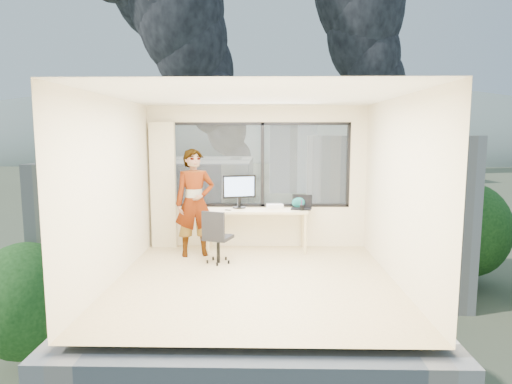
{
  "coord_description": "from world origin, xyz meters",
  "views": [
    {
      "loc": [
        0.14,
        -6.04,
        2.08
      ],
      "look_at": [
        0.0,
        1.0,
        1.15
      ],
      "focal_mm": 30.65,
      "sensor_mm": 36.0,
      "label": 1
    }
  ],
  "objects_px": {
    "game_console": "(275,206)",
    "handbag": "(299,203)",
    "desk": "(257,230)",
    "person": "(195,203)",
    "laptop": "(301,203)",
    "monitor": "(239,191)",
    "chair": "(218,236)"
  },
  "relations": [
    {
      "from": "laptop",
      "to": "handbag",
      "type": "height_order",
      "value": "laptop"
    },
    {
      "from": "laptop",
      "to": "game_console",
      "type": "bearing_deg",
      "value": 172.97
    },
    {
      "from": "game_console",
      "to": "handbag",
      "type": "bearing_deg",
      "value": -9.9
    },
    {
      "from": "monitor",
      "to": "handbag",
      "type": "distance_m",
      "value": 1.11
    },
    {
      "from": "chair",
      "to": "monitor",
      "type": "relative_size",
      "value": 1.46
    },
    {
      "from": "game_console",
      "to": "handbag",
      "type": "height_order",
      "value": "handbag"
    },
    {
      "from": "desk",
      "to": "monitor",
      "type": "distance_m",
      "value": 0.77
    },
    {
      "from": "desk",
      "to": "handbag",
      "type": "distance_m",
      "value": 0.91
    },
    {
      "from": "game_console",
      "to": "desk",
      "type": "bearing_deg",
      "value": -157.08
    },
    {
      "from": "chair",
      "to": "handbag",
      "type": "xyz_separation_m",
      "value": [
        1.38,
        0.95,
        0.4
      ]
    },
    {
      "from": "person",
      "to": "game_console",
      "type": "relative_size",
      "value": 6.27
    },
    {
      "from": "chair",
      "to": "laptop",
      "type": "height_order",
      "value": "laptop"
    },
    {
      "from": "person",
      "to": "monitor",
      "type": "xyz_separation_m",
      "value": [
        0.73,
        0.5,
        0.14
      ]
    },
    {
      "from": "person",
      "to": "monitor",
      "type": "height_order",
      "value": "person"
    },
    {
      "from": "game_console",
      "to": "handbag",
      "type": "distance_m",
      "value": 0.44
    },
    {
      "from": "person",
      "to": "chair",
      "type": "bearing_deg",
      "value": -60.88
    },
    {
      "from": "person",
      "to": "desk",
      "type": "bearing_deg",
      "value": 2.23
    },
    {
      "from": "game_console",
      "to": "person",
      "type": "bearing_deg",
      "value": -165.62
    },
    {
      "from": "chair",
      "to": "handbag",
      "type": "height_order",
      "value": "handbag"
    },
    {
      "from": "monitor",
      "to": "handbag",
      "type": "bearing_deg",
      "value": -14.92
    },
    {
      "from": "game_console",
      "to": "laptop",
      "type": "height_order",
      "value": "laptop"
    },
    {
      "from": "person",
      "to": "laptop",
      "type": "bearing_deg",
      "value": -4.55
    },
    {
      "from": "chair",
      "to": "person",
      "type": "distance_m",
      "value": 0.78
    },
    {
      "from": "monitor",
      "to": "desk",
      "type": "bearing_deg",
      "value": -40.23
    },
    {
      "from": "desk",
      "to": "game_console",
      "type": "bearing_deg",
      "value": 29.74
    },
    {
      "from": "desk",
      "to": "chair",
      "type": "bearing_deg",
      "value": -127.8
    },
    {
      "from": "desk",
      "to": "handbag",
      "type": "relative_size",
      "value": 7.14
    },
    {
      "from": "desk",
      "to": "game_console",
      "type": "height_order",
      "value": "game_console"
    },
    {
      "from": "laptop",
      "to": "chair",
      "type": "bearing_deg",
      "value": -138.83
    },
    {
      "from": "person",
      "to": "game_console",
      "type": "xyz_separation_m",
      "value": [
        1.38,
        0.54,
        -0.13
      ]
    },
    {
      "from": "desk",
      "to": "laptop",
      "type": "height_order",
      "value": "laptop"
    },
    {
      "from": "desk",
      "to": "monitor",
      "type": "xyz_separation_m",
      "value": [
        -0.32,
        0.15,
        0.68
      ]
    }
  ]
}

